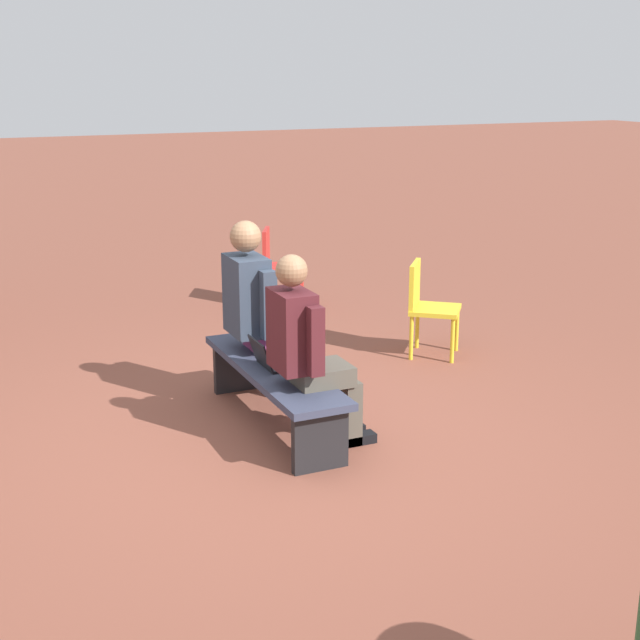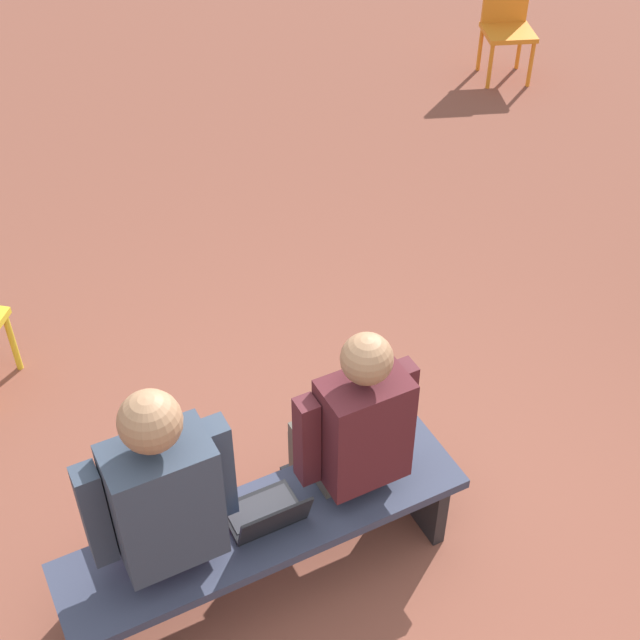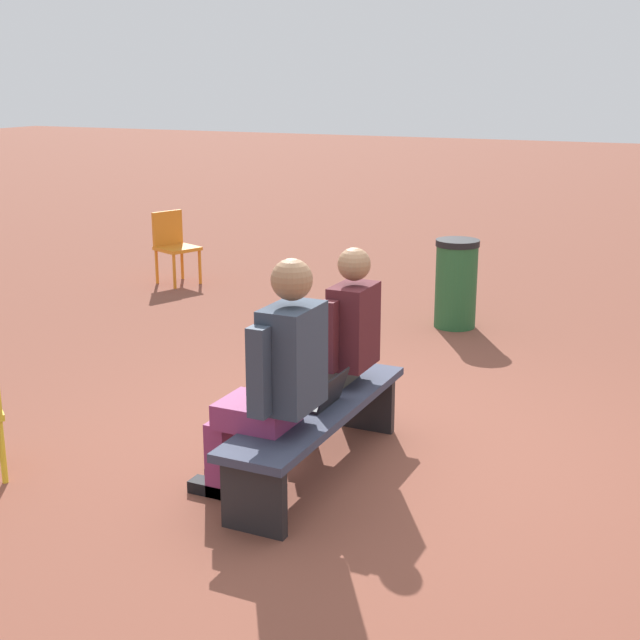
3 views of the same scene
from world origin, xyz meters
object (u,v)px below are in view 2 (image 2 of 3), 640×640
at_px(laptop, 267,515).
at_px(person_student, 350,432).
at_px(plastic_chair_far_right, 507,22).
at_px(person_adult, 158,500).
at_px(bench, 266,534).

bearing_deg(laptop, person_student, -169.74).
bearing_deg(plastic_chair_far_right, person_student, 45.96).
bearing_deg(person_adult, bench, 170.08).
distance_m(person_student, person_adult, 0.86).
distance_m(bench, person_adult, 0.58).
bearing_deg(person_adult, person_student, 179.66).
xyz_separation_m(bench, plastic_chair_far_right, (-4.05, -3.79, 0.13)).
bearing_deg(bench, laptop, 116.95).
height_order(person_student, laptop, person_student).
relative_size(bench, person_student, 1.34).
bearing_deg(person_adult, laptop, 168.63).
height_order(person_student, plastic_chair_far_right, person_student).
relative_size(person_adult, laptop, 4.46).
xyz_separation_m(laptop, plastic_chair_far_right, (-4.04, -3.80, -0.02)).
xyz_separation_m(person_adult, plastic_chair_far_right, (-4.46, -3.72, -0.27)).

